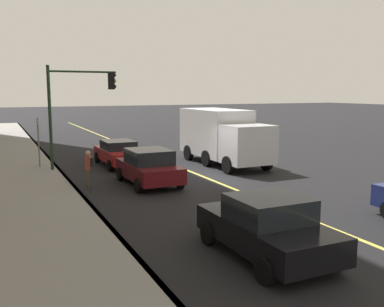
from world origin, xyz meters
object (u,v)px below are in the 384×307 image
(car_black, at_px, (267,227))
(pedestrian_with_backpack, at_px, (89,166))
(traffic_light_mast, at_px, (77,100))
(street_sign_post, at_px, (38,139))
(car_red, at_px, (119,153))
(truck_white, at_px, (222,135))
(car_maroon, at_px, (149,167))

(car_black, relative_size, pedestrian_with_backpack, 2.52)
(traffic_light_mast, xyz_separation_m, street_sign_post, (1.13, 1.85, -2.08))
(car_red, relative_size, car_black, 1.12)
(car_red, height_order, truck_white, truck_white)
(car_black, distance_m, street_sign_post, 15.73)
(car_red, distance_m, car_black, 14.66)
(car_maroon, bearing_deg, street_sign_post, 34.45)
(car_maroon, bearing_deg, pedestrian_with_backpack, 79.92)
(car_red, distance_m, traffic_light_mast, 3.81)
(traffic_light_mast, bearing_deg, truck_white, -100.06)
(car_black, xyz_separation_m, car_maroon, (9.29, -0.12, 0.03))
(car_black, xyz_separation_m, traffic_light_mast, (14.07, 2.08, 2.93))
(car_red, relative_size, truck_white, 0.65)
(car_red, relative_size, car_maroon, 1.09)
(car_maroon, relative_size, truck_white, 0.60)
(car_red, bearing_deg, car_maroon, 178.99)
(car_red, bearing_deg, traffic_light_mast, 104.26)
(car_black, bearing_deg, pedestrian_with_backpack, 14.03)
(car_black, distance_m, traffic_light_mast, 14.52)
(truck_white, bearing_deg, car_black, 155.76)
(truck_white, height_order, street_sign_post, truck_white)
(pedestrian_with_backpack, relative_size, street_sign_post, 0.59)
(pedestrian_with_backpack, xyz_separation_m, street_sign_post, (5.45, 1.50, 0.68))
(truck_white, height_order, pedestrian_with_backpack, truck_white)
(truck_white, bearing_deg, pedestrian_with_backpack, 109.84)
(truck_white, distance_m, street_sign_post, 9.97)
(traffic_light_mast, bearing_deg, car_maroon, -155.29)
(car_maroon, height_order, truck_white, truck_white)
(car_maroon, xyz_separation_m, truck_white, (3.40, -5.59, 0.85))
(street_sign_post, bearing_deg, car_maroon, -145.55)
(car_black, xyz_separation_m, street_sign_post, (15.20, 3.93, 0.85))
(car_red, bearing_deg, pedestrian_with_backpack, 151.60)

